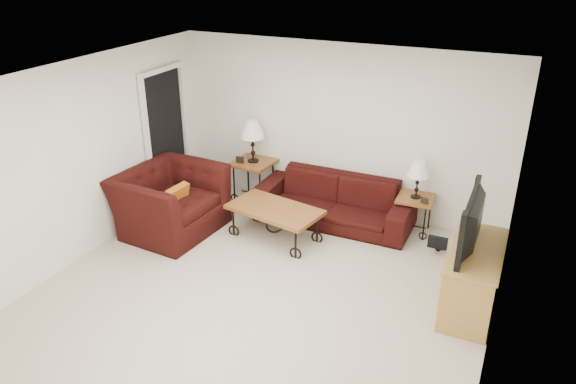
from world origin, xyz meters
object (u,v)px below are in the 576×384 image
(lamp_left, at_px, (253,142))
(lamp_right, at_px, (418,180))
(coffee_table, at_px, (275,223))
(armchair, at_px, (170,201))
(tv_stand, at_px, (472,278))
(backpack, at_px, (440,235))
(side_table_right, at_px, (414,215))
(side_table_left, at_px, (254,181))
(television, at_px, (480,223))
(sofa, at_px, (334,201))

(lamp_left, distance_m, lamp_right, 2.54)
(lamp_left, distance_m, coffee_table, 1.50)
(armchair, bearing_deg, tv_stand, -87.09)
(lamp_right, distance_m, backpack, 0.81)
(armchair, bearing_deg, side_table_right, -61.93)
(lamp_left, distance_m, tv_stand, 3.86)
(side_table_left, xyz_separation_m, backpack, (2.97, -0.40, -0.08))
(television, bearing_deg, lamp_right, -147.01)
(coffee_table, distance_m, backpack, 2.20)
(coffee_table, relative_size, armchair, 0.92)
(sofa, relative_size, side_table_left, 3.51)
(lamp_left, bearing_deg, backpack, -7.75)
(lamp_left, height_order, tv_stand, lamp_left)
(side_table_right, height_order, lamp_left, lamp_left)
(armchair, distance_m, television, 4.13)
(side_table_left, relative_size, television, 0.59)
(side_table_right, height_order, television, television)
(coffee_table, height_order, tv_stand, tv_stand)
(lamp_right, height_order, tv_stand, lamp_right)
(side_table_right, bearing_deg, tv_stand, -56.47)
(lamp_right, xyz_separation_m, television, (0.96, -1.48, 0.26))
(coffee_table, xyz_separation_m, tv_stand, (2.66, -0.48, 0.14))
(lamp_right, xyz_separation_m, coffee_table, (-1.68, -0.99, -0.57))
(lamp_right, relative_size, coffee_table, 0.43)
(sofa, xyz_separation_m, coffee_table, (-0.55, -0.81, -0.10))
(sofa, relative_size, backpack, 4.63)
(side_table_left, height_order, side_table_right, side_table_left)
(lamp_left, relative_size, television, 0.59)
(sofa, xyz_separation_m, tv_stand, (2.11, -1.30, 0.04))
(side_table_right, bearing_deg, armchair, -156.31)
(sofa, height_order, television, television)
(coffee_table, bearing_deg, lamp_right, 30.51)
(coffee_table, height_order, armchair, armchair)
(tv_stand, height_order, backpack, tv_stand)
(lamp_right, xyz_separation_m, backpack, (0.44, -0.40, -0.55))
(sofa, bearing_deg, lamp_right, 9.03)
(sofa, relative_size, lamp_right, 4.27)
(lamp_left, relative_size, tv_stand, 0.53)
(backpack, bearing_deg, side_table_left, 152.10)
(armchair, distance_m, backpack, 3.70)
(sofa, xyz_separation_m, lamp_right, (1.13, 0.18, 0.47))
(coffee_table, relative_size, tv_stand, 1.01)
(sofa, bearing_deg, tv_stand, -31.57)
(lamp_right, height_order, coffee_table, lamp_right)
(lamp_left, xyz_separation_m, television, (3.49, -1.48, 0.08))
(lamp_right, bearing_deg, side_table_left, 180.00)
(side_table_right, relative_size, coffee_table, 0.43)
(side_table_left, relative_size, lamp_left, 1.00)
(armchair, xyz_separation_m, tv_stand, (4.11, -0.11, -0.07))
(backpack, bearing_deg, armchair, 175.02)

